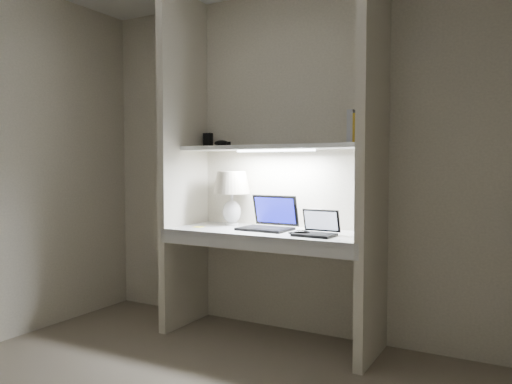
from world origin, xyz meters
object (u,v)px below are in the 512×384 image
Objects in this scene: speaker at (315,219)px; book_row at (365,127)px; table_lamp at (232,189)px; laptop_netbook at (317,229)px; laptop_main at (269,222)px.

book_row is (0.39, -0.12, 0.62)m from speaker.
table_lamp is 0.68m from speaker.
laptop_netbook is at bearing -14.55° from table_lamp.
laptop_main reaches higher than speaker.
speaker is at bearing 116.36° from laptop_netbook.
laptop_netbook is (0.77, -0.20, -0.24)m from table_lamp.
book_row is (0.68, 0.04, 0.64)m from laptop_main.
laptop_netbook reaches higher than speaker.
laptop_main is 0.93m from book_row.
book_row reaches higher than laptop_netbook.
laptop_netbook is 1.22× the size of book_row.
laptop_main is at bearing 165.31° from laptop_netbook.
table_lamp is at bearing 178.12° from book_row.
table_lamp is 1.12× the size of laptop_main.
laptop_main is 1.39× the size of laptop_netbook.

